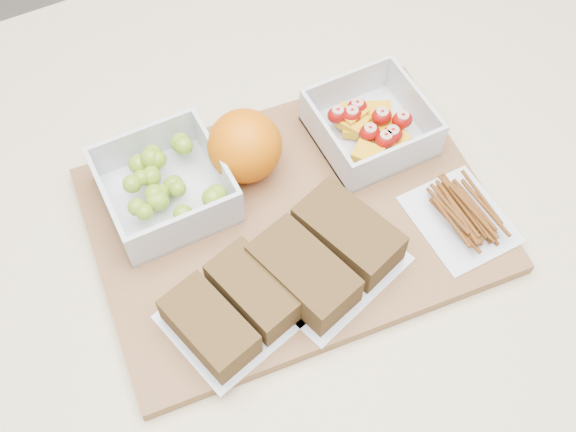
% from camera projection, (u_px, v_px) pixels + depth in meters
% --- Properties ---
extents(counter, '(1.20, 0.90, 0.90)m').
position_uv_depth(counter, '(286.00, 367.00, 1.17)').
color(counter, beige).
rests_on(counter, ground).
extents(cutting_board, '(0.44, 0.33, 0.02)m').
position_uv_depth(cutting_board, '(292.00, 220.00, 0.78)').
color(cutting_board, brown).
rests_on(cutting_board, counter).
extents(grape_container, '(0.13, 0.13, 0.05)m').
position_uv_depth(grape_container, '(166.00, 185.00, 0.77)').
color(grape_container, silver).
rests_on(grape_container, cutting_board).
extents(fruit_container, '(0.12, 0.12, 0.05)m').
position_uv_depth(fruit_container, '(370.00, 126.00, 0.82)').
color(fruit_container, silver).
rests_on(fruit_container, cutting_board).
extents(orange, '(0.08, 0.08, 0.08)m').
position_uv_depth(orange, '(245.00, 146.00, 0.78)').
color(orange, orange).
rests_on(orange, cutting_board).
extents(sandwich_bag_left, '(0.15, 0.14, 0.04)m').
position_uv_depth(sandwich_bag_left, '(232.00, 309.00, 0.70)').
color(sandwich_bag_left, silver).
rests_on(sandwich_bag_left, cutting_board).
extents(sandwich_bag_center, '(0.17, 0.16, 0.04)m').
position_uv_depth(sandwich_bag_center, '(326.00, 254.00, 0.73)').
color(sandwich_bag_center, silver).
rests_on(sandwich_bag_center, cutting_board).
extents(pretzel_bag, '(0.09, 0.11, 0.03)m').
position_uv_depth(pretzel_bag, '(462.00, 214.00, 0.76)').
color(pretzel_bag, silver).
rests_on(pretzel_bag, cutting_board).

